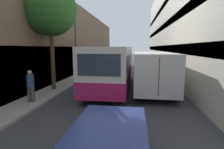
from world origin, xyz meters
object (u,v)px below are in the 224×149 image
(panel_van, at_px, (116,61))
(street_lamp, at_px, (75,21))
(pedestrian, at_px, (31,85))
(bus, at_px, (114,65))
(box_truck, at_px, (152,68))
(street_tree_left, at_px, (50,10))

(panel_van, xyz_separation_m, street_lamp, (-2.09, -11.10, 4.10))
(panel_van, height_order, pedestrian, panel_van)
(pedestrian, bearing_deg, bus, 55.75)
(box_truck, height_order, pedestrian, box_truck)
(bus, height_order, pedestrian, bus)
(panel_van, xyz_separation_m, pedestrian, (-2.53, -17.12, -0.03))
(panel_van, distance_m, street_tree_left, 15.08)
(bus, bearing_deg, street_tree_left, -146.60)
(street_lamp, bearing_deg, bus, -7.88)
(pedestrian, bearing_deg, panel_van, 81.59)
(panel_van, bearing_deg, box_truck, -71.76)
(pedestrian, height_order, street_lamp, street_lamp)
(pedestrian, bearing_deg, street_lamp, 85.82)
(street_tree_left, bearing_deg, pedestrian, -86.84)
(pedestrian, bearing_deg, box_truck, 34.28)
(bus, distance_m, box_truck, 3.06)
(bus, bearing_deg, box_truck, -19.08)
(bus, height_order, box_truck, bus)
(box_truck, distance_m, street_tree_left, 8.07)
(street_lamp, distance_m, street_tree_left, 3.14)
(panel_van, bearing_deg, street_lamp, -100.67)
(box_truck, xyz_separation_m, pedestrian, (-6.67, -4.55, -0.46))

